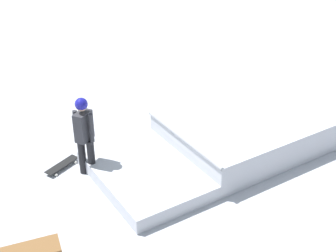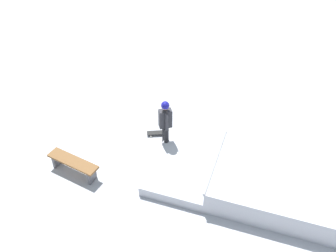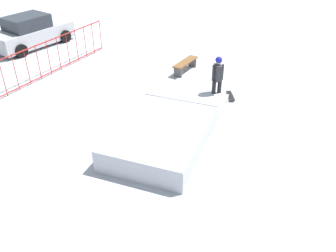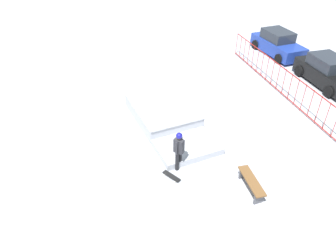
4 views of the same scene
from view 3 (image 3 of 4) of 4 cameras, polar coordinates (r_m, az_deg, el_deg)
The scene contains 6 objects.
ground_plane at distance 11.15m, azimuth -0.27°, elevation -2.62°, with size 60.00×60.00×0.00m, color #A8AAB2.
skate_ramp at distance 11.17m, azimuth -0.22°, elevation -0.61°, with size 5.58×2.99×0.74m.
skater at distance 13.26m, azimuth 7.95°, elevation 8.03°, with size 0.44×0.41×1.73m.
skateboard at distance 13.92m, azimuth 9.96°, elevation 4.80°, with size 0.80×0.55×0.09m.
park_bench at distance 15.86m, azimuth 2.81°, elevation 9.89°, with size 1.64×0.59×0.48m.
parked_car_silver at distance 20.07m, azimuth -21.03°, elevation 13.81°, with size 4.35×2.53×1.60m.
Camera 3 is at (-8.29, -3.88, 6.37)m, focal length 38.07 mm.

